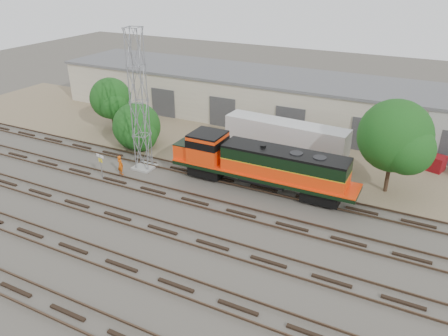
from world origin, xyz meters
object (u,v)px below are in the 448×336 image
at_px(locomotive, 259,164).
at_px(worker, 120,165).
at_px(signal_tower, 139,104).
at_px(semi_trailer, 288,136).

height_order(locomotive, worker, locomotive).
distance_m(signal_tower, semi_trailer, 14.01).
relative_size(worker, semi_trailer, 0.15).
distance_m(signal_tower, worker, 5.64).
bearing_deg(signal_tower, worker, -119.04).
relative_size(signal_tower, worker, 6.97).
relative_size(locomotive, semi_trailer, 1.32).
bearing_deg(semi_trailer, locomotive, -87.24).
xyz_separation_m(locomotive, semi_trailer, (0.10, 6.78, 0.09)).
bearing_deg(semi_trailer, signal_tower, -140.32).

